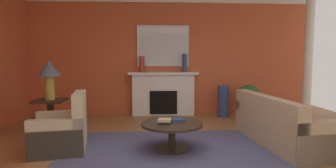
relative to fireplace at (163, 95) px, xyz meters
name	(u,v)px	position (x,y,z in m)	size (l,w,h in m)	color
ground_plane	(181,155)	(0.14, -3.07, -0.54)	(9.29, 9.29, 0.00)	olive
wall_fireplace	(168,57)	(0.14, 0.21, 0.99)	(7.74, 0.12, 3.06)	#C65633
crown_moulding	(168,0)	(0.14, 0.13, 2.44)	(7.74, 0.08, 0.12)	white
area_rug	(172,149)	(0.02, -2.81, -0.53)	(3.52, 2.25, 0.01)	#4C517A
fireplace	(163,95)	(0.00, 0.00, 0.00)	(1.80, 0.35, 1.13)	white
mantel_mirror	(163,46)	(0.00, 0.12, 1.27)	(1.35, 0.04, 1.06)	silver
sofa	(281,127)	(1.94, -2.60, -0.24)	(1.09, 2.18, 0.85)	tan
armchair_near_window	(62,133)	(-1.74, -2.77, -0.23)	(0.92, 0.92, 0.95)	#C1B293
coffee_table	(172,130)	(0.02, -2.81, -0.20)	(1.00, 1.00, 0.45)	#2D2319
side_table	(51,115)	(-2.25, -1.80, -0.14)	(0.56, 0.56, 0.70)	#2D2319
table_lamp	(49,72)	(-2.25, -1.80, 0.69)	(0.44, 0.44, 0.75)	#B28E38
vase_mantel_left	(142,64)	(-0.55, -0.05, 0.80)	(0.14, 0.14, 0.41)	#9E3328
vase_mantel_right	(185,63)	(0.55, -0.05, 0.83)	(0.12, 0.12, 0.47)	navy
vase_tall_corner	(223,101)	(1.51, -0.30, -0.14)	(0.29, 0.29, 0.79)	navy
book_red_cover	(177,120)	(0.11, -2.68, -0.07)	(0.22, 0.20, 0.04)	navy
book_art_folio	(164,120)	(-0.10, -2.86, -0.03)	(0.20, 0.19, 0.04)	tan
potted_plant	(248,98)	(2.11, -0.46, -0.04)	(0.56, 0.56, 0.83)	#333333
column_white	(308,56)	(3.33, -0.93, 0.99)	(0.20, 0.20, 3.06)	white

